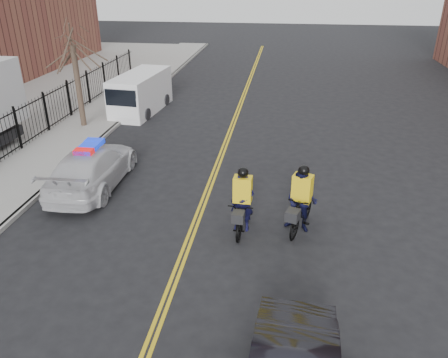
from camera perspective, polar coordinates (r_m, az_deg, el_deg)
ground at (r=13.06m, az=-5.05°, el=-9.19°), size 120.00×120.00×0.00m
center_line_left at (r=20.03m, az=-0.30°, el=3.92°), size 0.10×60.00×0.01m
center_line_right at (r=20.01m, az=0.15°, el=3.89°), size 0.10×60.00×0.01m
sidewalk at (r=22.25m, az=-19.64°, el=4.84°), size 3.00×60.00×0.15m
curb at (r=21.61m, az=-16.09°, el=4.74°), size 0.20×60.00×0.15m
iron_fence at (r=22.69m, az=-23.39°, el=7.09°), size 0.12×28.00×2.00m
street_tree at (r=23.14m, az=-18.96°, el=14.67°), size 3.20×3.20×4.80m
police_cruiser at (r=17.04m, az=-16.81°, el=1.48°), size 2.23×5.27×1.68m
cargo_van at (r=25.69m, az=-10.92°, el=10.87°), size 2.36×5.32×2.16m
cyclist_near at (r=13.59m, az=2.39°, el=-3.88°), size 0.88×2.22×2.14m
cyclist_far at (r=13.71m, az=9.99°, el=-3.37°), size 1.28×2.27×2.21m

